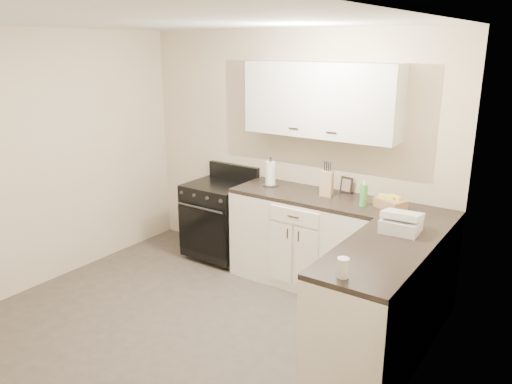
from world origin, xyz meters
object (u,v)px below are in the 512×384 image
Objects in this scene: paper_towel at (270,174)px; knife_block at (327,183)px; wicker_basket at (390,204)px; stove at (219,219)px; countertop_grill at (401,225)px.

knife_block is at bearing -0.08° from paper_towel.
knife_block is 0.98× the size of paper_towel.
wicker_basket is at bearing -1.12° from paper_towel.
knife_block reaches higher than stove.
wicker_basket is at bearing 1.42° from stove.
countertop_grill is at bearing -40.12° from knife_block.
stove is 0.88m from paper_towel.
paper_towel reaches higher than countertop_grill.
paper_towel is 1.65m from countertop_grill.
knife_block is (1.29, 0.07, 0.60)m from stove.
paper_towel reaches higher than wicker_basket.
countertop_grill is at bearing -19.07° from paper_towel.
paper_towel is at bearing 170.30° from knife_block.
stove is 3.30× the size of knife_block.
paper_towel is at bearing 157.40° from countertop_grill.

